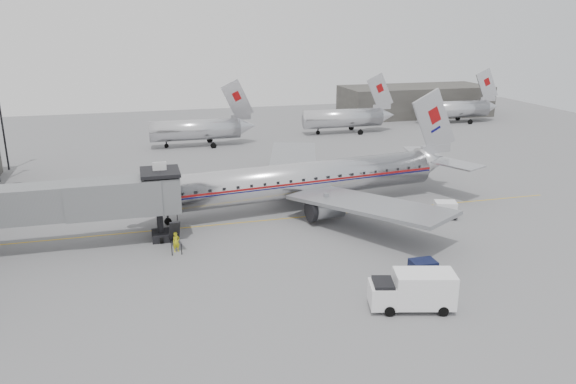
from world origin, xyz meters
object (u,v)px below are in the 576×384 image
service_van (413,290)px  baggage_cart_white (445,209)px  baggage_cart_navy (423,269)px  ramp_worker (176,242)px  airliner (307,179)px

service_van → baggage_cart_white: 19.83m
service_van → baggage_cart_navy: bearing=68.7°
service_van → ramp_worker: bearing=151.0°
baggage_cart_white → service_van: bearing=-108.4°
airliner → baggage_cart_navy: airliner is taller
service_van → baggage_cart_white: bearing=68.4°
airliner → baggage_cart_navy: (3.47, -19.10, -2.15)m
ramp_worker → service_van: bearing=-64.1°
airliner → service_van: bearing=-95.9°
airliner → baggage_cart_navy: size_ratio=18.56×
service_van → baggage_cart_navy: service_van is taller
baggage_cart_navy → baggage_cart_white: bearing=54.5°
baggage_cart_navy → ramp_worker: ramp_worker is taller
airliner → service_van: 23.10m
service_van → airliner: bearing=106.3°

